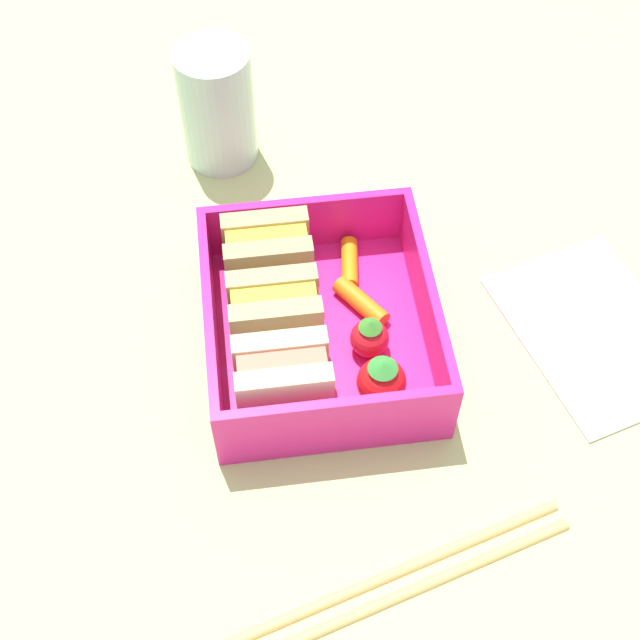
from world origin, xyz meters
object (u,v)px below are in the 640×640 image
Objects in this scene: strawberry_left at (382,381)px; carrot_stick_far_left at (361,302)px; strawberry_far_left at (370,337)px; chopstick_pair at (396,584)px; drinking_glass at (217,106)px; folded_napkin at (596,331)px; sandwich_center_left at (275,315)px; carrot_stick_left at (349,263)px; sandwich_center at (268,257)px; sandwich_left at (283,380)px.

strawberry_left is 6.93cm from carrot_stick_far_left.
strawberry_far_left is 0.15× the size of chopstick_pair.
strawberry_far_left is at bearing -3.20° from chopstick_pair.
folded_napkin is at bearing -130.49° from drinking_glass.
drinking_glass reaches higher than sandwich_center_left.
strawberry_left is 12.03cm from chopstick_pair.
carrot_stick_left is 0.40× the size of drinking_glass.
sandwich_center_left is 4.84cm from sandwich_center.
sandwich_left reaches higher than strawberry_left.
carrot_stick_left reaches higher than folded_napkin.
folded_napkin is (-20.40, -23.89, -4.59)cm from drinking_glass.
sandwich_center_left is at bearing 106.26° from carrot_stick_far_left.
drinking_glass is (17.18, 8.26, 2.95)cm from carrot_stick_far_left.
drinking_glass reaches higher than sandwich_left.
sandwich_center_left reaches higher than carrot_stick_left.
strawberry_far_left is 0.73× the size of carrot_stick_far_left.
chopstick_pair is 36.78cm from drinking_glass.
strawberry_far_left reaches higher than chopstick_pair.
strawberry_left reaches higher than strawberry_far_left.
drinking_glass reaches higher than chopstick_pair.
strawberry_left is 0.26× the size of folded_napkin.
strawberry_far_left is at bearing -177.87° from carrot_stick_left.
sandwich_left is 0.60× the size of drinking_glass.
sandwich_center_left is 6.38cm from carrot_stick_far_left.
strawberry_far_left is at bearing 2.74° from strawberry_left.
strawberry_far_left is 3.46cm from carrot_stick_far_left.
sandwich_center_left is at bearing 0.00° from sandwich_left.
sandwich_center reaches higher than carrot_stick_left.
sandwich_center_left is 6.19cm from strawberry_far_left.
folded_napkin is (-6.36, -21.49, -3.53)cm from sandwich_center.
sandwich_left is at bearing 138.21° from carrot_stick_far_left.
drinking_glass is at bearing 9.74° from sandwich_center.
chopstick_pair is at bearing 178.46° from carrot_stick_left.
carrot_stick_far_left is 3.50cm from carrot_stick_left.
carrot_stick_left is at bearing 67.10° from folded_napkin.
sandwich_left is 1.56× the size of strawberry_left.
chopstick_pair is 22.52cm from folded_napkin.
strawberry_far_left is at bearing -138.07° from sandwich_center.
carrot_stick_left is 22.12cm from chopstick_pair.
sandwich_left is 8.98cm from carrot_stick_far_left.
sandwich_center_left is 17.92cm from chopstick_pair.
sandwich_center_left is at bearing 49.47° from strawberry_left.
sandwich_center_left is 0.60× the size of drinking_glass.
folded_napkin is (3.33, -21.49, -3.53)cm from sandwich_left.
strawberry_left is 0.39× the size of drinking_glass.
sandwich_center_left is 1.84× the size of strawberry_far_left.
chopstick_pair is at bearing -167.02° from sandwich_center.
sandwich_left is 1.00× the size of sandwich_center_left.
chopstick_pair is (-21.71, -5.00, -3.38)cm from sandwich_center.
sandwich_left is at bearing 180.00° from sandwich_center_left.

